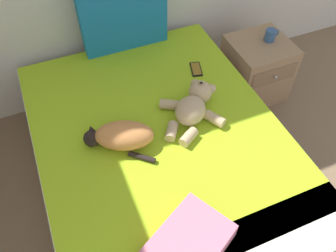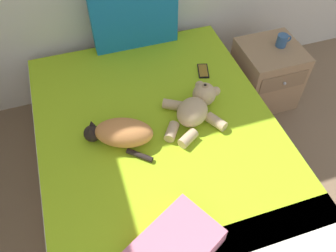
{
  "view_description": "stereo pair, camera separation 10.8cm",
  "coord_description": "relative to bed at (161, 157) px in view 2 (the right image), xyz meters",
  "views": [
    {
      "loc": [
        0.8,
        1.73,
        2.15
      ],
      "look_at": [
        1.3,
        2.93,
        0.6
      ],
      "focal_mm": 37.26,
      "sensor_mm": 36.0,
      "label": 1
    },
    {
      "loc": [
        0.9,
        1.69,
        2.15
      ],
      "look_at": [
        1.3,
        2.93,
        0.6
      ],
      "focal_mm": 37.26,
      "sensor_mm": 36.0,
      "label": 2
    }
  ],
  "objects": [
    {
      "name": "nightstand",
      "position": [
        1.06,
        0.52,
        0.0
      ],
      "size": [
        0.46,
        0.48,
        0.51
      ],
      "color": "#9E7A56",
      "rests_on": "ground_plane"
    },
    {
      "name": "bed",
      "position": [
        0.0,
        0.0,
        0.0
      ],
      "size": [
        1.5,
        1.97,
        0.52
      ],
      "color": "#9E7A56",
      "rests_on": "ground_plane"
    },
    {
      "name": "throw_pillow",
      "position": [
        -0.14,
        -0.71,
        0.32
      ],
      "size": [
        0.49,
        0.44,
        0.11
      ],
      "primitive_type": "cube",
      "rotation": [
        0.0,
        0.0,
        0.5
      ],
      "color": "#D1728C",
      "rests_on": "bed"
    },
    {
      "name": "patterned_cushion",
      "position": [
        0.09,
        0.9,
        0.52
      ],
      "size": [
        0.62,
        0.12,
        0.52
      ],
      "color": "#1972AD",
      "rests_on": "bed"
    },
    {
      "name": "cat",
      "position": [
        -0.23,
        0.01,
        0.33
      ],
      "size": [
        0.42,
        0.36,
        0.15
      ],
      "color": "#D18447",
      "rests_on": "bed"
    },
    {
      "name": "cell_phone",
      "position": [
        0.45,
        0.44,
        0.27
      ],
      "size": [
        0.11,
        0.16,
        0.01
      ],
      "color": "black",
      "rests_on": "bed"
    },
    {
      "name": "mug",
      "position": [
        1.13,
        0.54,
        0.3
      ],
      "size": [
        0.12,
        0.08,
        0.09
      ],
      "color": "#33598C",
      "rests_on": "nightstand"
    },
    {
      "name": "teddy_bear",
      "position": [
        0.25,
        0.07,
        0.33
      ],
      "size": [
        0.45,
        0.44,
        0.16
      ],
      "color": "tan",
      "rests_on": "bed"
    }
  ]
}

